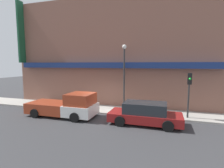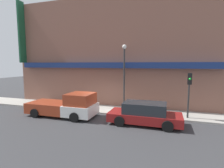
# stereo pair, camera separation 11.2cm
# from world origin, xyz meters

# --- Properties ---
(ground_plane) EXTENTS (80.00, 80.00, 0.00)m
(ground_plane) POSITION_xyz_m (0.00, 0.00, 0.00)
(ground_plane) COLOR #38383A
(sidewalk) EXTENTS (36.00, 2.55, 0.13)m
(sidewalk) POSITION_xyz_m (0.00, 1.27, 0.06)
(sidewalk) COLOR #ADA89E
(sidewalk) RESTS_ON ground
(building) EXTENTS (19.80, 3.80, 10.31)m
(building) POSITION_xyz_m (-0.02, 4.03, 5.04)
(building) COLOR brown
(building) RESTS_ON ground
(pickup_truck) EXTENTS (5.33, 2.32, 1.83)m
(pickup_truck) POSITION_xyz_m (-2.17, -1.30, 0.80)
(pickup_truck) COLOR white
(pickup_truck) RESTS_ON ground
(parked_car) EXTENTS (4.72, 2.06, 1.46)m
(parked_car) POSITION_xyz_m (3.74, -1.30, 0.71)
(parked_car) COLOR maroon
(parked_car) RESTS_ON ground
(fire_hydrant) EXTENTS (0.17, 0.17, 0.61)m
(fire_hydrant) POSITION_xyz_m (-1.77, 0.90, 0.43)
(fire_hydrant) COLOR red
(fire_hydrant) RESTS_ON sidewalk
(street_lamp) EXTENTS (0.36, 0.36, 5.44)m
(street_lamp) POSITION_xyz_m (1.64, 1.57, 3.53)
(street_lamp) COLOR #2D2D2D
(street_lamp) RESTS_ON sidewalk
(traffic_light) EXTENTS (0.28, 0.42, 3.22)m
(traffic_light) POSITION_xyz_m (6.57, 0.56, 2.36)
(traffic_light) COLOR #2D2D2D
(traffic_light) RESTS_ON sidewalk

